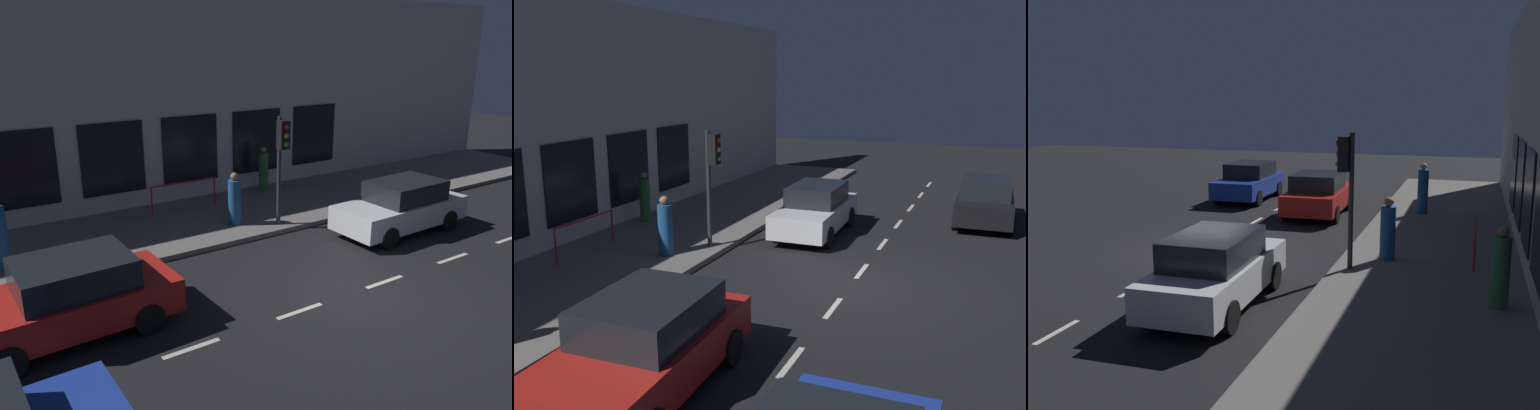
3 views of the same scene
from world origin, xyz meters
TOP-DOWN VIEW (x-y plane):
  - ground_plane at (0.00, 0.00)m, footprint 60.00×60.00m
  - sidewalk at (6.25, 0.00)m, footprint 4.50×32.00m
  - building_facade at (8.80, -0.00)m, footprint 0.65×32.00m
  - lane_centre_line at (0.00, -1.00)m, footprint 0.12×27.20m
  - traffic_light at (4.32, -0.98)m, footprint 0.47×0.32m
  - parked_car_1 at (2.25, -4.00)m, footprint 1.88×4.34m
  - parked_car_3 at (1.81, 5.94)m, footprint 2.10×4.27m
  - pedestrian_0 at (7.83, -2.69)m, footprint 0.44×0.44m
  - pedestrian_1 at (5.20, 0.15)m, footprint 0.40×0.40m
  - pedestrian_2 at (5.52, 6.67)m, footprint 0.51×0.51m
  - red_railing at (7.34, 0.84)m, footprint 0.05×2.36m

SIDE VIEW (x-z plane):
  - ground_plane at x=0.00m, z-range 0.00..0.00m
  - lane_centre_line at x=0.00m, z-range 0.00..0.01m
  - sidewalk at x=6.25m, z-range 0.00..0.15m
  - parked_car_1 at x=2.25m, z-range 0.00..1.58m
  - parked_car_3 at x=1.81m, z-range 0.00..1.58m
  - red_railing at x=7.34m, z-range 0.40..1.37m
  - pedestrian_1 at x=5.20m, z-range 0.08..1.73m
  - pedestrian_0 at x=7.83m, z-range 0.09..1.76m
  - pedestrian_2 at x=5.52m, z-range 0.08..1.92m
  - traffic_light at x=4.32m, z-range 0.85..4.19m
  - building_facade at x=8.80m, z-range -0.01..7.20m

